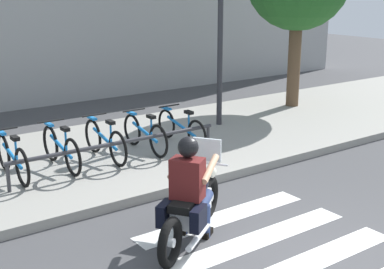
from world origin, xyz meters
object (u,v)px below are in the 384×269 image
Objects in this scene: rider at (190,182)px; bicycle_1 at (61,149)px; bicycle_0 at (12,158)px; street_lamp at (220,23)px; bike_rack at (119,145)px; bicycle_3 at (145,134)px; bicycle_2 at (105,141)px; motorcycle at (192,207)px; bicycle_4 at (181,128)px.

rider is 0.88× the size of bicycle_1.
bicycle_0 is 5.31m from street_lamp.
bicycle_3 is at bearing 33.69° from bike_rack.
bicycle_0 is 0.98× the size of bicycle_2.
street_lamp is (3.23, 1.32, 1.84)m from bike_rack.
bicycle_3 is (2.49, 0.00, -0.00)m from bicycle_0.
bike_rack is (0.45, 2.70, -0.25)m from rider.
bike_rack is (0.38, 2.66, 0.11)m from motorcycle.
bicycle_4 is at bearing 18.47° from bike_rack.
bicycle_1 is 1.00m from bike_rack.
street_lamp is at bearing 47.72° from motorcycle.
bicycle_4 is (3.33, 0.00, -0.02)m from bicycle_0.
bicycle_4 is (1.66, 0.00, -0.02)m from bicycle_2.
bicycle_3 is 0.83m from bicycle_4.
motorcycle reaches higher than bicycle_0.
bicycle_3 is at bearing 0.02° from bicycle_2.
rider is at bearing -97.86° from bicycle_2.
bicycle_4 is at bearing 0.07° from bicycle_3.
street_lamp is at bearing 10.62° from bicycle_1.
motorcycle is at bearing 31.82° from rider.
street_lamp reaches higher than bicycle_2.
bicycle_1 is (-0.38, 3.25, -0.31)m from rider.
rider reaches higher than bike_rack.
bicycle_1 is 0.98× the size of bicycle_4.
motorcycle is 0.45× the size of bike_rack.
motorcycle is at bearing -132.28° from street_lamp.
bicycle_3 is at bearing 0.02° from bicycle_1.
bike_rack is at bearing 80.56° from rider.
street_lamp is (3.23, 0.76, 1.90)m from bicycle_2.
rider is 0.86× the size of bicycle_4.
motorcycle is 0.45× the size of street_lamp.
rider reaches higher than bicycle_2.
motorcycle reaches higher than bicycle_2.
bicycle_1 is at bearing -179.98° from bicycle_3.
bicycle_1 is at bearing 146.33° from bike_rack.
bicycle_4 is (2.05, 3.21, 0.03)m from motorcycle.
rider reaches higher than bicycle_3.
bicycle_4 is (0.83, 0.00, -0.01)m from bicycle_3.
bicycle_3 is (0.83, 0.00, -0.01)m from bicycle_2.
bicycle_2 reaches higher than bicycle_3.
bicycle_3 is at bearing -179.93° from bicycle_4.
bicycle_3 is 3.16m from street_lamp.
bicycle_2 is at bearing -179.98° from bicycle_3.
bike_rack is at bearing 81.82° from motorcycle.
motorcycle is 1.12× the size of bicycle_3.
motorcycle is 3.24m from bicycle_1.
bicycle_3 is at bearing 0.01° from bicycle_0.
bicycle_0 is at bearing -179.98° from bicycle_4.
bicycle_4 is at bearing 0.02° from bicycle_0.
bike_rack is at bearing -33.67° from bicycle_1.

